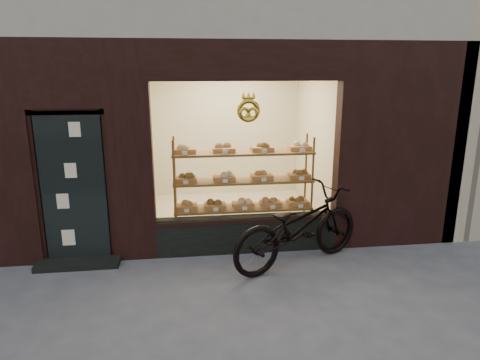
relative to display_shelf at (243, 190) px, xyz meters
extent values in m
plane|color=#45474F|center=(-0.45, -2.55, -0.85)|extent=(90.00, 90.00, 0.00)
cube|color=black|center=(0.00, -0.42, -0.58)|extent=(2.70, 0.25, 0.55)
cube|color=black|center=(-2.45, -0.49, 0.25)|extent=(0.90, 0.04, 2.15)
cube|color=black|center=(-2.45, -0.65, -0.81)|extent=(1.15, 0.35, 0.08)
torus|color=yellow|center=(0.00, -0.53, 1.30)|extent=(0.33, 0.07, 0.33)
cube|color=brown|center=(0.00, 0.00, -0.80)|extent=(2.20, 0.45, 0.04)
cube|color=brown|center=(0.00, 0.00, -0.30)|extent=(2.20, 0.45, 0.03)
cube|color=brown|center=(0.00, 0.00, 0.15)|extent=(2.20, 0.45, 0.04)
cube|color=brown|center=(0.00, 0.00, 0.60)|extent=(2.20, 0.45, 0.04)
cylinder|color=brown|center=(-1.07, -0.19, 0.00)|extent=(0.04, 0.04, 1.70)
cylinder|color=brown|center=(1.07, -0.19, 0.00)|extent=(0.04, 0.04, 1.70)
cylinder|color=brown|center=(-1.07, 0.20, 0.00)|extent=(0.04, 0.04, 1.70)
cylinder|color=brown|center=(1.07, 0.20, 0.00)|extent=(0.04, 0.04, 1.70)
cube|color=#AB6830|center=(-0.90, 0.00, -0.25)|extent=(0.34, 0.24, 0.07)
sphere|color=olive|center=(-0.90, 0.00, -0.17)|extent=(0.11, 0.11, 0.11)
cube|color=white|center=(-0.90, -0.18, -0.25)|extent=(0.07, 0.01, 0.05)
cube|color=#AB6830|center=(-0.45, 0.00, -0.25)|extent=(0.34, 0.24, 0.07)
sphere|color=brown|center=(-0.45, 0.00, -0.17)|extent=(0.11, 0.11, 0.11)
cube|color=white|center=(-0.45, -0.18, -0.25)|extent=(0.07, 0.01, 0.05)
cube|color=#AB6830|center=(0.00, 0.00, -0.25)|extent=(0.34, 0.24, 0.07)
sphere|color=tan|center=(0.00, 0.00, -0.17)|extent=(0.11, 0.11, 0.11)
cube|color=white|center=(0.00, -0.18, -0.25)|extent=(0.07, 0.01, 0.05)
cube|color=#AB6830|center=(0.45, 0.00, -0.25)|extent=(0.34, 0.24, 0.07)
sphere|color=olive|center=(0.45, 0.00, -0.17)|extent=(0.11, 0.11, 0.11)
cube|color=white|center=(0.45, -0.18, -0.25)|extent=(0.07, 0.01, 0.05)
cube|color=#AB6830|center=(0.90, 0.00, -0.25)|extent=(0.34, 0.24, 0.07)
sphere|color=brown|center=(0.90, 0.00, -0.17)|extent=(0.11, 0.11, 0.11)
cube|color=white|center=(0.90, -0.18, -0.25)|extent=(0.08, 0.01, 0.05)
cube|color=#AB6830|center=(-0.90, 0.00, 0.20)|extent=(0.34, 0.24, 0.07)
sphere|color=brown|center=(-0.90, 0.00, 0.28)|extent=(0.11, 0.11, 0.11)
cube|color=white|center=(-0.90, -0.18, 0.20)|extent=(0.07, 0.01, 0.06)
cube|color=#AB6830|center=(-0.30, 0.00, 0.20)|extent=(0.34, 0.24, 0.07)
sphere|color=tan|center=(-0.30, 0.00, 0.28)|extent=(0.11, 0.11, 0.11)
cube|color=white|center=(-0.30, -0.18, 0.20)|extent=(0.08, 0.01, 0.06)
cube|color=#AB6830|center=(0.30, 0.00, 0.20)|extent=(0.34, 0.24, 0.07)
sphere|color=olive|center=(0.30, 0.00, 0.28)|extent=(0.11, 0.11, 0.11)
cube|color=white|center=(0.30, -0.18, 0.20)|extent=(0.07, 0.01, 0.06)
cube|color=#AB6830|center=(0.90, 0.00, 0.20)|extent=(0.34, 0.24, 0.07)
sphere|color=brown|center=(0.90, 0.00, 0.28)|extent=(0.11, 0.11, 0.11)
cube|color=white|center=(0.90, -0.18, 0.20)|extent=(0.08, 0.01, 0.06)
cube|color=#AB6830|center=(-0.90, 0.00, 0.65)|extent=(0.34, 0.24, 0.07)
sphere|color=tan|center=(-0.90, 0.00, 0.73)|extent=(0.11, 0.11, 0.11)
cube|color=white|center=(-0.90, -0.18, 0.65)|extent=(0.07, 0.01, 0.06)
cube|color=#AB6830|center=(-0.30, 0.00, 0.65)|extent=(0.34, 0.24, 0.07)
sphere|color=olive|center=(-0.30, 0.00, 0.73)|extent=(0.11, 0.11, 0.11)
cube|color=white|center=(-0.30, -0.18, 0.65)|extent=(0.08, 0.01, 0.06)
cube|color=#AB6830|center=(0.30, 0.00, 0.65)|extent=(0.34, 0.24, 0.07)
sphere|color=brown|center=(0.30, 0.00, 0.73)|extent=(0.11, 0.11, 0.11)
cube|color=white|center=(0.30, -0.18, 0.65)|extent=(0.07, 0.01, 0.06)
cube|color=#AB6830|center=(0.90, 0.00, 0.65)|extent=(0.34, 0.24, 0.07)
sphere|color=tan|center=(0.90, 0.00, 0.73)|extent=(0.11, 0.11, 0.11)
cube|color=white|center=(0.90, -0.18, 0.65)|extent=(0.08, 0.01, 0.06)
imported|color=black|center=(0.64, -0.98, -0.29)|extent=(2.26, 1.57, 1.13)
camera|label=1|loc=(-0.89, -6.46, 1.87)|focal=32.00mm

